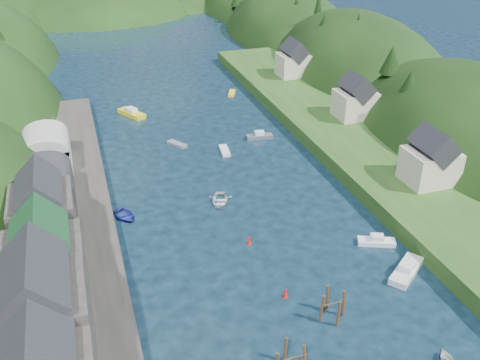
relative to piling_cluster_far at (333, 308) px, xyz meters
name	(u,v)px	position (x,y,z in m)	size (l,w,h in m)	color
ground	(203,144)	(-2.18, 47.26, -1.37)	(600.00, 600.00, 0.00)	black
hillside_right	(354,107)	(42.82, 72.26, -8.78)	(36.00, 245.56, 48.00)	black
far_hills	(127,40)	(-0.96, 171.26, -12.17)	(103.00, 68.00, 44.00)	black
hill_trees	(181,61)	(-2.21, 62.17, 9.71)	(89.98, 152.17, 12.30)	black
quay_left	(70,262)	(-26.18, 17.26, -0.37)	(12.00, 110.00, 2.00)	#2D2B28
terrace_left_grass	(7,271)	(-33.18, 17.26, -0.12)	(12.00, 110.00, 2.50)	#234719
quayside_buildings	(43,299)	(-28.18, 3.65, 5.72)	(8.00, 35.84, 12.90)	#2D2B28
boat_sheds	(46,164)	(-28.18, 36.26, 3.90)	(7.00, 21.00, 7.50)	#2D2D30
terrace_right	(354,142)	(22.82, 37.26, -0.17)	(16.00, 120.00, 2.40)	#234719
right_bank_cottages	(350,99)	(25.82, 45.59, 4.47)	(9.00, 59.24, 8.41)	beige
piling_cluster_far	(333,308)	(0.00, 0.00, 0.00)	(3.08, 2.89, 3.88)	#382314
channel_buoy_near	(286,293)	(-3.46, 4.60, -0.89)	(0.70, 0.70, 1.10)	#B60E11
channel_buoy_far	(249,241)	(-4.06, 15.51, -0.89)	(0.70, 0.70, 1.10)	#B60E11
moored_boats	(241,197)	(-1.66, 26.34, -0.92)	(35.76, 83.90, 1.78)	#4E5159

